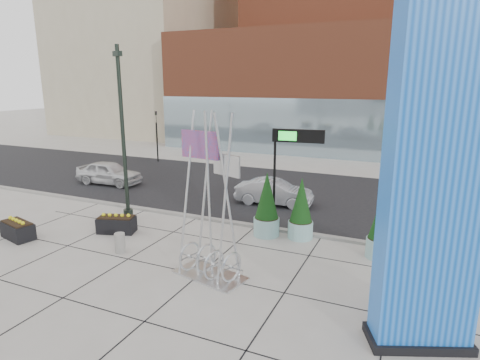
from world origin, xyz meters
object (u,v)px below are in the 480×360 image
at_px(blue_pylon, 435,191).
at_px(concrete_bollard, 120,243).
at_px(overhead_street_sign, 293,145).
at_px(public_art_sculpture, 210,236).
at_px(car_silver_mid, 274,192).
at_px(car_white_west, 109,173).
at_px(lamp_post, 124,152).

relative_size(blue_pylon, concrete_bollard, 10.56).
height_order(blue_pylon, overhead_street_sign, blue_pylon).
height_order(blue_pylon, public_art_sculpture, blue_pylon).
bearing_deg(blue_pylon, car_silver_mid, 104.36).
distance_m(overhead_street_sign, car_white_west, 13.99).
distance_m(public_art_sculpture, concrete_bollard, 4.21).
distance_m(lamp_post, overhead_street_sign, 7.70).
relative_size(blue_pylon, overhead_street_sign, 1.81).
height_order(public_art_sculpture, concrete_bollard, public_art_sculpture).
bearing_deg(lamp_post, car_silver_mid, 42.72).
relative_size(car_white_west, car_silver_mid, 1.06).
distance_m(concrete_bollard, overhead_street_sign, 7.77).
bearing_deg(car_white_west, blue_pylon, -120.48).
relative_size(lamp_post, car_silver_mid, 1.96).
distance_m(public_art_sculpture, overhead_street_sign, 5.47).
distance_m(blue_pylon, car_silver_mid, 12.39).
distance_m(blue_pylon, concrete_bollard, 11.09).
xyz_separation_m(overhead_street_sign, car_silver_mid, (-2.08, 3.82, -3.18)).
distance_m(public_art_sculpture, car_silver_mid, 8.63).
bearing_deg(public_art_sculpture, car_silver_mid, 108.61).
bearing_deg(public_art_sculpture, lamp_post, 164.33).
bearing_deg(car_silver_mid, car_white_west, 85.80).
bearing_deg(public_art_sculpture, concrete_bollard, -170.90).
bearing_deg(concrete_bollard, overhead_street_sign, 39.53).
bearing_deg(public_art_sculpture, car_white_west, 157.87).
height_order(overhead_street_sign, car_white_west, overhead_street_sign).
xyz_separation_m(concrete_bollard, car_white_west, (-7.76, 8.15, 0.34)).
bearing_deg(car_white_west, lamp_post, -134.75).
height_order(concrete_bollard, car_white_west, car_white_west).
bearing_deg(overhead_street_sign, lamp_post, -177.72).
distance_m(car_white_west, car_silver_mid, 11.05).
distance_m(blue_pylon, car_white_west, 20.76).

